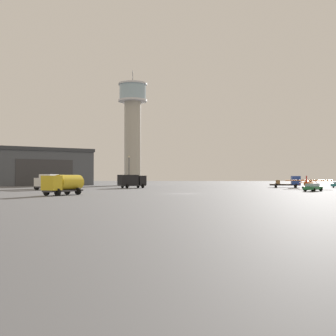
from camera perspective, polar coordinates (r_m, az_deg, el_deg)
name	(u,v)px	position (r m, az deg, el deg)	size (l,w,h in m)	color
ground_plane	(184,194)	(65.71, 2.09, -3.42)	(400.00, 400.00, 0.00)	#545456
control_tower	(133,125)	(134.36, -4.71, 5.76)	(8.91, 8.91, 35.61)	#B2AD9E
hangar	(33,167)	(138.42, -17.41, 0.11)	(38.57, 36.98, 11.04)	#4C5159
airplane_orange	(308,183)	(94.93, 18.11, -1.88)	(9.27, 7.36, 2.81)	orange
truck_fuel_tanker_yellow	(64,183)	(62.20, -13.67, -2.01)	(4.77, 6.80, 2.86)	#38383D
truck_box_white	(47,181)	(88.12, -15.71, -1.71)	(3.71, 6.06, 3.09)	#38383D
truck_box_black	(132,181)	(98.04, -4.84, -1.67)	(6.52, 5.58, 3.02)	#38383D
truck_flatbed_blue	(290,182)	(106.65, 15.90, -1.80)	(7.24, 3.71, 2.76)	#38383D
car_green	(313,187)	(80.50, 18.64, -2.42)	(4.23, 4.61, 1.37)	#287A42
light_post_east	(129,168)	(107.39, -5.19, -0.03)	(0.44, 0.44, 7.79)	#38383D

